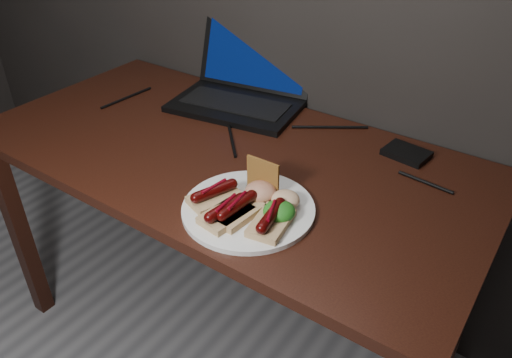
{
  "coord_description": "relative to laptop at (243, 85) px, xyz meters",
  "views": [
    {
      "loc": [
        0.73,
        0.48,
        1.43
      ],
      "look_at": [
        0.21,
        1.23,
        0.82
      ],
      "focal_mm": 35.0,
      "sensor_mm": 36.0,
      "label": 1
    }
  ],
  "objects": [
    {
      "name": "desk",
      "position": [
        0.14,
        -0.28,
        -0.14
      ],
      "size": [
        1.4,
        0.7,
        0.75
      ],
      "color": "#35170D",
      "rests_on": "ground"
    },
    {
      "name": "laptop",
      "position": [
        0.0,
        0.0,
        0.0
      ],
      "size": [
        0.44,
        0.38,
        0.25
      ],
      "color": "black",
      "rests_on": "desk"
    },
    {
      "name": "desk_cables",
      "position": [
        0.16,
        -0.14,
        -0.05
      ],
      "size": [
        1.04,
        0.36,
        0.01
      ],
      "color": "black",
      "rests_on": "desk"
    },
    {
      "name": "plate",
      "position": [
        0.35,
        -0.46,
        -0.05
      ],
      "size": [
        0.37,
        0.37,
        0.01
      ],
      "primitive_type": "cylinder",
      "rotation": [
        0.0,
        0.0,
        0.26
      ],
      "color": "white",
      "rests_on": "desk"
    },
    {
      "name": "coleslaw_mound",
      "position": [
        0.42,
        -0.41,
        -0.03
      ],
      "size": [
        0.06,
        0.06,
        0.04
      ],
      "primitive_type": "ellipsoid",
      "color": "beige",
      "rests_on": "plate"
    },
    {
      "name": "crispbread",
      "position": [
        0.34,
        -0.39,
        -0.0
      ],
      "size": [
        0.09,
        0.01,
        0.08
      ],
      "primitive_type": "cube",
      "color": "#A76F2E",
      "rests_on": "plate"
    },
    {
      "name": "hard_drive",
      "position": [
        0.55,
        -0.03,
        -0.05
      ],
      "size": [
        0.12,
        0.1,
        0.02
      ],
      "primitive_type": "cube",
      "rotation": [
        0.0,
        0.0,
        -0.13
      ],
      "color": "black",
      "rests_on": "desk"
    },
    {
      "name": "bread_sausage_right",
      "position": [
        0.43,
        -0.49,
        -0.03
      ],
      "size": [
        0.09,
        0.12,
        0.04
      ],
      "color": "#E2B585",
      "rests_on": "plate"
    },
    {
      "name": "bread_sausage_center",
      "position": [
        0.35,
        -0.5,
        -0.03
      ],
      "size": [
        0.08,
        0.12,
        0.04
      ],
      "color": "#E2B585",
      "rests_on": "plate"
    },
    {
      "name": "bread_sausage_left",
      "position": [
        0.27,
        -0.49,
        -0.03
      ],
      "size": [
        0.1,
        0.13,
        0.04
      ],
      "color": "#E2B585",
      "rests_on": "plate"
    },
    {
      "name": "salad_greens",
      "position": [
        0.43,
        -0.46,
        -0.02
      ],
      "size": [
        0.07,
        0.07,
        0.04
      ],
      "primitive_type": "ellipsoid",
      "color": "#1C5611",
      "rests_on": "plate"
    },
    {
      "name": "bread_sausage_extra",
      "position": [
        0.33,
        -0.52,
        -0.03
      ],
      "size": [
        0.09,
        0.12,
        0.04
      ],
      "color": "#E2B585",
      "rests_on": "plate"
    },
    {
      "name": "salsa_mound",
      "position": [
        0.35,
        -0.42,
        -0.02
      ],
      "size": [
        0.07,
        0.07,
        0.04
      ],
      "primitive_type": "ellipsoid",
      "color": "#9D120F",
      "rests_on": "plate"
    }
  ]
}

